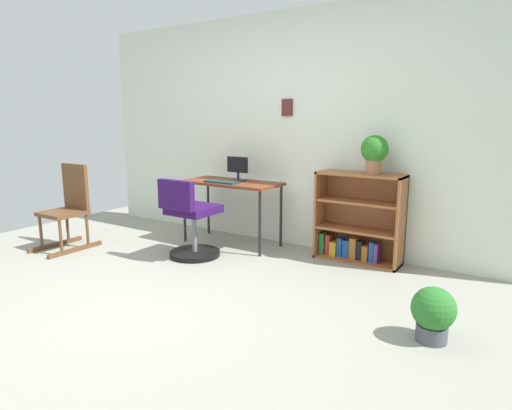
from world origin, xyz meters
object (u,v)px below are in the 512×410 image
(rocking_chair, at_px, (69,206))
(bookshelf_low, at_px, (359,222))
(monitor, at_px, (238,169))
(potted_plant_on_shelf, at_px, (374,151))
(office_chair, at_px, (190,223))
(potted_plant_floor, at_px, (433,312))
(keyboard, at_px, (222,182))
(desk, at_px, (231,187))

(rocking_chair, bearing_deg, bookshelf_low, 25.14)
(monitor, bearing_deg, potted_plant_on_shelf, 3.82)
(office_chair, xyz_separation_m, potted_plant_floor, (2.45, -0.46, -0.17))
(keyboard, bearing_deg, office_chair, -93.06)
(office_chair, bearing_deg, desk, 85.00)
(desk, relative_size, potted_plant_floor, 3.07)
(desk, bearing_deg, potted_plant_on_shelf, 6.43)
(monitor, bearing_deg, desk, -115.24)
(monitor, xyz_separation_m, office_chair, (-0.09, -0.70, -0.48))
(keyboard, distance_m, potted_plant_floor, 2.66)
(monitor, bearing_deg, rocking_chair, -141.18)
(bookshelf_low, bearing_deg, office_chair, -149.33)
(desk, xyz_separation_m, monitor, (0.03, 0.07, 0.19))
(monitor, height_order, potted_plant_floor, monitor)
(monitor, relative_size, potted_plant_floor, 0.74)
(monitor, xyz_separation_m, rocking_chair, (-1.44, -1.16, -0.39))
(potted_plant_on_shelf, height_order, potted_plant_floor, potted_plant_on_shelf)
(keyboard, bearing_deg, desk, 78.28)
(desk, relative_size, rocking_chair, 1.21)
(bookshelf_low, relative_size, potted_plant_floor, 2.45)
(desk, relative_size, monitor, 4.13)
(potted_plant_floor, bearing_deg, monitor, 153.68)
(desk, bearing_deg, monitor, 64.76)
(office_chair, bearing_deg, keyboard, 86.94)
(potted_plant_on_shelf, bearing_deg, rocking_chair, -156.87)
(monitor, distance_m, keyboard, 0.25)
(monitor, distance_m, bookshelf_low, 1.45)
(desk, xyz_separation_m, rocking_chair, (-1.41, -1.09, -0.20))
(bookshelf_low, bearing_deg, potted_plant_on_shelf, -21.77)
(monitor, bearing_deg, bookshelf_low, 6.59)
(office_chair, distance_m, potted_plant_on_shelf, 1.93)
(keyboard, height_order, potted_plant_on_shelf, potted_plant_on_shelf)
(desk, height_order, keyboard, keyboard)
(desk, height_order, potted_plant_floor, desk)
(desk, distance_m, keyboard, 0.16)
(rocking_chair, height_order, potted_plant_on_shelf, potted_plant_on_shelf)
(office_chair, xyz_separation_m, rocking_chair, (-1.35, -0.45, 0.10))
(desk, xyz_separation_m, potted_plant_floor, (2.40, -1.10, -0.46))
(bookshelf_low, bearing_deg, monitor, -173.41)
(desk, bearing_deg, potted_plant_floor, -24.57)
(office_chair, distance_m, rocking_chair, 1.43)
(office_chair, height_order, potted_plant_on_shelf, potted_plant_on_shelf)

